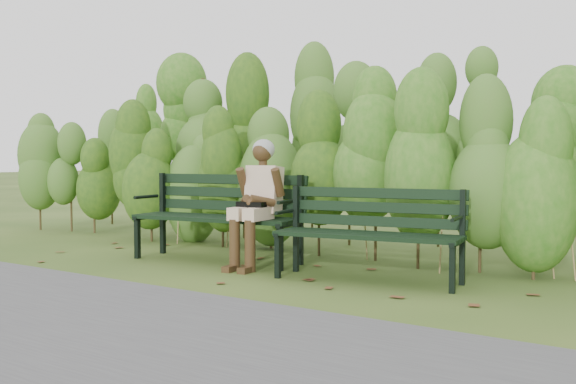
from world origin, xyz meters
The scene contains 7 objects.
ground centered at (0.00, 0.00, 0.00)m, with size 80.00×80.00×0.00m, color #324E1A.
footpath centered at (0.00, -2.20, 0.01)m, with size 60.00×2.50×0.01m, color #474749.
hedge_band centered at (0.00, 1.86, 1.26)m, with size 11.04×1.67×2.42m.
leaf_litter centered at (-0.74, -0.03, 0.00)m, with size 5.56×2.04×0.01m.
bench_left centered at (-0.95, 0.49, 0.53)m, with size 1.86×0.81×0.90m.
bench_right centered at (0.86, 0.38, 0.48)m, with size 1.68×0.77×0.81m.
seated_woman centered at (-0.39, 0.38, 0.72)m, with size 0.50×0.74×1.26m.
Camera 1 is at (3.61, -4.85, 1.08)m, focal length 42.00 mm.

